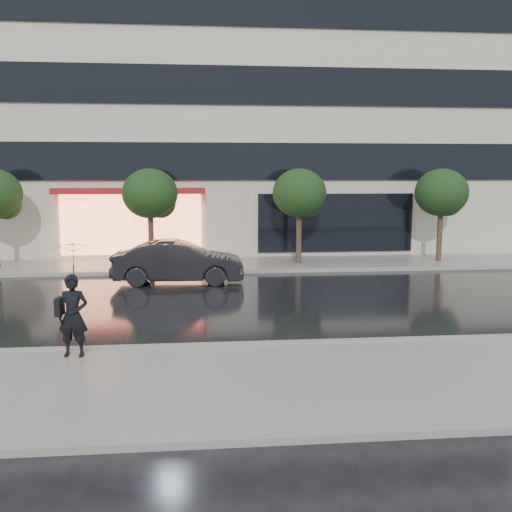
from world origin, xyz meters
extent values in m
plane|color=black|center=(0.00, 0.00, 0.00)|extent=(120.00, 120.00, 0.00)
cube|color=slate|center=(0.00, -3.25, 0.06)|extent=(60.00, 4.50, 0.12)
cube|color=slate|center=(0.00, 10.25, 0.06)|extent=(60.00, 3.50, 0.12)
cube|color=gray|center=(0.00, -1.00, 0.07)|extent=(60.00, 0.25, 0.14)
cube|color=gray|center=(0.00, 8.50, 0.07)|extent=(60.00, 0.25, 0.14)
cube|color=#B5AF99|center=(0.00, 18.00, 9.00)|extent=(30.00, 12.00, 18.00)
cube|color=black|center=(0.00, 11.94, 4.30)|extent=(28.00, 0.12, 1.60)
cube|color=black|center=(0.00, 11.94, 7.50)|extent=(28.00, 0.12, 1.60)
cube|color=black|center=(0.00, 11.94, 10.70)|extent=(28.00, 0.12, 1.60)
cube|color=#FF8C59|center=(-4.00, 11.92, 1.60)|extent=(6.00, 0.10, 2.60)
cube|color=maroon|center=(-4.00, 11.59, 3.05)|extent=(6.40, 0.70, 0.25)
cube|color=black|center=(5.00, 11.94, 1.60)|extent=(7.00, 0.10, 2.60)
sphere|color=black|center=(-8.60, 10.20, 2.60)|extent=(1.20, 1.20, 1.20)
cylinder|color=#33261C|center=(-3.00, 10.00, 1.10)|extent=(0.22, 0.22, 2.20)
ellipsoid|color=black|center=(-3.00, 10.00, 3.00)|extent=(2.20, 2.20, 1.98)
sphere|color=black|center=(-2.60, 10.20, 2.60)|extent=(1.20, 1.20, 1.20)
cylinder|color=#33261C|center=(3.00, 10.00, 1.10)|extent=(0.22, 0.22, 2.20)
ellipsoid|color=black|center=(3.00, 10.00, 3.00)|extent=(2.20, 2.20, 1.98)
sphere|color=black|center=(3.40, 10.20, 2.60)|extent=(1.20, 1.20, 1.20)
cylinder|color=#33261C|center=(9.00, 10.00, 1.10)|extent=(0.22, 0.22, 2.20)
ellipsoid|color=black|center=(9.00, 10.00, 3.00)|extent=(2.20, 2.20, 1.98)
sphere|color=black|center=(9.40, 10.20, 2.60)|extent=(1.20, 1.20, 1.20)
imported|color=black|center=(-1.79, 6.71, 0.74)|extent=(4.57, 1.76, 1.48)
imported|color=black|center=(-3.59, -1.50, 0.96)|extent=(0.66, 0.47, 1.68)
imported|color=#370A1F|center=(-3.53, -1.51, 2.05)|extent=(1.01, 1.02, 0.83)
cylinder|color=black|center=(-3.53, -1.51, 1.58)|extent=(0.02, 0.02, 0.84)
cube|color=black|center=(-3.84, -1.53, 1.16)|extent=(0.15, 0.32, 0.36)
camera|label=1|loc=(-0.98, -13.00, 3.83)|focal=40.00mm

